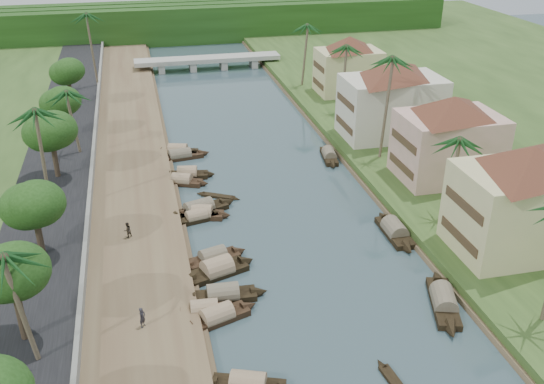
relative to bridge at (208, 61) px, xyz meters
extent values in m
plane|color=#34484E|center=(0.00, -72.00, -1.72)|extent=(220.00, 220.00, 0.00)
cube|color=brown|center=(-16.00, -52.00, -1.32)|extent=(10.00, 180.00, 0.80)
cube|color=#2B441B|center=(19.00, -52.00, -1.12)|extent=(16.00, 180.00, 1.20)
cube|color=black|center=(-24.50, -52.00, -1.02)|extent=(8.00, 180.00, 1.40)
cube|color=slate|center=(-20.20, -52.00, -0.37)|extent=(0.40, 180.00, 1.10)
cube|color=#18360E|center=(0.00, 23.00, 2.28)|extent=(120.00, 4.00, 8.00)
cube|color=#18360E|center=(0.00, 28.00, 2.28)|extent=(120.00, 4.00, 8.00)
cube|color=#18360E|center=(0.00, 33.00, 2.28)|extent=(120.00, 4.00, 8.00)
cube|color=#9D9C93|center=(0.00, 0.00, 0.28)|extent=(28.00, 4.00, 0.80)
cube|color=#9D9C93|center=(-9.00, 0.00, -0.82)|extent=(1.20, 3.50, 1.80)
cube|color=#9D9C93|center=(-3.00, 0.00, -0.82)|extent=(1.20, 3.50, 1.80)
cube|color=#9D9C93|center=(3.00, 0.00, -0.82)|extent=(1.20, 3.50, 1.80)
cube|color=#9D9C93|center=(9.00, 0.00, -0.82)|extent=(1.20, 3.50, 1.80)
cube|color=tan|center=(19.00, -74.00, 3.48)|extent=(12.00, 8.00, 8.00)
pyramid|color=brown|center=(19.00, -74.00, 8.58)|extent=(14.85, 14.85, 2.20)
cube|color=#44311F|center=(12.95, -74.00, 1.48)|extent=(0.10, 6.40, 0.90)
cube|color=#44311F|center=(12.95, -74.00, 4.68)|extent=(0.10, 6.40, 0.90)
cube|color=#DAA29A|center=(20.00, -58.00, 3.23)|extent=(11.00, 8.00, 7.50)
pyramid|color=brown|center=(20.00, -58.00, 8.08)|extent=(14.11, 14.11, 2.20)
cube|color=#44311F|center=(14.45, -58.00, 1.35)|extent=(0.10, 6.40, 0.90)
cube|color=#44311F|center=(14.45, -58.00, 4.35)|extent=(0.10, 6.40, 0.90)
cube|color=beige|center=(19.00, -44.00, 3.48)|extent=(13.00, 8.00, 8.00)
pyramid|color=brown|center=(19.00, -44.00, 8.58)|extent=(15.59, 15.59, 2.20)
cube|color=#44311F|center=(12.45, -44.00, 1.48)|extent=(0.10, 6.40, 0.90)
cube|color=#44311F|center=(12.45, -44.00, 4.68)|extent=(0.10, 6.40, 0.90)
cube|color=tan|center=(20.00, -24.00, 2.98)|extent=(10.00, 7.00, 7.00)
pyramid|color=brown|center=(20.00, -24.00, 7.58)|extent=(12.62, 12.62, 2.20)
cube|color=#44311F|center=(14.95, -24.00, 1.23)|extent=(0.10, 5.60, 0.90)
cube|color=#44311F|center=(14.95, -24.00, 4.03)|extent=(0.10, 5.60, 0.90)
cone|color=black|center=(-11.35, -84.03, -1.44)|extent=(2.00, 2.09, 1.82)
cube|color=black|center=(-9.61, -76.98, -1.52)|extent=(5.61, 3.31, 0.70)
cone|color=black|center=(-6.80, -76.02, -1.44)|extent=(1.94, 1.92, 1.67)
cone|color=black|center=(-12.42, -77.95, -1.44)|extent=(1.94, 1.92, 1.67)
cylinder|color=#9A8062|center=(-9.61, -76.98, -1.14)|extent=(4.43, 2.97, 1.74)
cube|color=black|center=(-8.69, -74.17, -1.52)|extent=(5.71, 2.05, 0.70)
cone|color=black|center=(-5.57, -74.31, -1.44)|extent=(1.69, 1.69, 1.80)
cone|color=black|center=(-11.82, -74.03, -1.44)|extent=(1.69, 1.69, 1.80)
cylinder|color=#6E6852|center=(-8.69, -74.17, -1.14)|extent=(4.38, 2.06, 1.87)
cube|color=black|center=(-10.51, -75.92, -1.52)|extent=(4.75, 1.88, 0.70)
cone|color=black|center=(-7.93, -76.09, -1.44)|extent=(1.44, 1.51, 1.57)
cone|color=black|center=(-13.10, -75.75, -1.44)|extent=(1.44, 1.51, 1.57)
cylinder|color=#9A8062|center=(-10.51, -75.92, -1.14)|extent=(3.66, 1.87, 1.64)
cube|color=black|center=(-8.61, -70.33, -1.52)|extent=(5.88, 3.78, 0.70)
cone|color=black|center=(-5.72, -69.35, -1.44)|extent=(2.15, 2.33, 2.08)
cone|color=black|center=(-11.49, -71.31, -1.44)|extent=(2.15, 2.33, 2.08)
cylinder|color=#9A8062|center=(-8.61, -70.33, -1.14)|extent=(4.68, 3.44, 2.20)
cube|color=black|center=(-8.71, -68.26, -1.52)|extent=(5.32, 3.18, 0.70)
cone|color=black|center=(-6.05, -67.45, -1.44)|extent=(1.87, 1.97, 1.77)
cone|color=black|center=(-11.37, -69.07, -1.44)|extent=(1.87, 1.97, 1.77)
cylinder|color=#6E6852|center=(-8.71, -68.26, -1.14)|extent=(4.21, 2.90, 1.87)
cube|color=black|center=(-9.29, -60.02, -1.52)|extent=(4.76, 2.42, 0.70)
cone|color=black|center=(-6.82, -59.45, -1.44)|extent=(1.56, 1.55, 1.44)
cone|color=black|center=(-11.75, -60.59, -1.44)|extent=(1.56, 1.55, 1.44)
cylinder|color=#9A8062|center=(-9.29, -60.02, -1.14)|extent=(3.73, 2.23, 1.49)
cube|color=black|center=(-8.63, -59.35, -1.52)|extent=(4.79, 2.88, 0.70)
cone|color=black|center=(-6.24, -60.06, -1.44)|extent=(1.70, 1.82, 1.65)
cone|color=black|center=(-11.03, -58.64, -1.44)|extent=(1.70, 1.82, 1.65)
cylinder|color=#9A8062|center=(-8.63, -59.35, -1.14)|extent=(3.79, 2.65, 1.74)
cube|color=black|center=(-8.82, -58.34, -1.52)|extent=(6.59, 3.88, 0.70)
cone|color=black|center=(-5.51, -57.17, -1.44)|extent=(2.26, 2.20, 1.90)
cone|color=black|center=(-12.13, -59.51, -1.44)|extent=(2.26, 2.20, 1.90)
cylinder|color=#6E6852|center=(-8.82, -58.34, -1.14)|extent=(5.21, 3.46, 1.96)
cube|color=black|center=(-9.93, -50.69, -1.52)|extent=(4.99, 3.33, 0.70)
cone|color=black|center=(-7.50, -51.75, -1.44)|extent=(1.82, 1.84, 1.56)
cone|color=black|center=(-12.36, -49.64, -1.44)|extent=(1.82, 1.84, 1.56)
cylinder|color=#9A8062|center=(-9.93, -50.69, -1.14)|extent=(3.99, 2.94, 1.62)
cube|color=black|center=(-9.11, -48.88, -1.52)|extent=(5.15, 2.51, 0.70)
cone|color=black|center=(-6.41, -49.35, -1.44)|extent=(1.67, 1.75, 1.68)
cone|color=black|center=(-11.80, -48.41, -1.44)|extent=(1.67, 1.75, 1.68)
cylinder|color=#9A8062|center=(-9.11, -48.88, -1.14)|extent=(4.01, 2.38, 1.76)
cube|color=black|center=(-9.44, -43.09, -1.52)|extent=(6.04, 2.49, 0.70)
cone|color=black|center=(-6.22, -42.60, -1.44)|extent=(1.86, 1.70, 1.66)
cone|color=black|center=(-12.66, -43.58, -1.44)|extent=(1.86, 1.70, 1.66)
cylinder|color=#6E6852|center=(-9.44, -43.09, -1.14)|extent=(4.68, 2.35, 1.70)
cube|color=black|center=(-9.57, -41.38, -1.52)|extent=(5.44, 3.05, 0.70)
cone|color=black|center=(-6.81, -42.18, -1.44)|extent=(1.85, 1.87, 1.68)
cone|color=black|center=(-12.34, -40.58, -1.44)|extent=(1.85, 1.87, 1.68)
cylinder|color=#9A8062|center=(-9.57, -41.38, -1.14)|extent=(4.29, 2.78, 1.75)
cube|color=black|center=(9.12, -79.25, -1.52)|extent=(3.82, 6.96, 0.70)
cone|color=black|center=(10.23, -75.70, -1.44)|extent=(2.20, 2.32, 1.93)
cone|color=black|center=(8.00, -82.79, -1.44)|extent=(2.20, 2.32, 1.93)
cylinder|color=#6E6852|center=(9.12, -79.25, -1.14)|extent=(3.42, 5.47, 1.98)
cube|color=black|center=(9.83, -67.42, -1.52)|extent=(1.99, 6.11, 0.70)
cone|color=black|center=(9.87, -64.04, -1.44)|extent=(1.76, 1.77, 1.94)
cone|color=black|center=(9.80, -70.80, -1.44)|extent=(1.76, 1.77, 1.94)
cylinder|color=#6E6852|center=(9.83, -67.42, -1.14)|extent=(2.06, 4.67, 2.01)
cube|color=black|center=(9.41, -47.29, -1.52)|extent=(2.31, 5.64, 0.70)
cone|color=black|center=(9.83, -44.28, -1.44)|extent=(1.61, 1.73, 1.59)
cone|color=black|center=(8.99, -50.31, -1.44)|extent=(1.61, 1.73, 1.59)
cylinder|color=#6E6852|center=(9.41, -47.29, -1.14)|extent=(2.20, 4.37, 1.63)
cone|color=black|center=(1.33, -84.73, -1.62)|extent=(0.92, 1.18, 0.80)
cube|color=black|center=(-10.28, -75.69, -1.62)|extent=(3.22, 0.82, 0.35)
cone|color=black|center=(-8.49, -75.63, -1.62)|extent=(0.82, 0.74, 0.71)
cone|color=black|center=(-12.08, -75.76, -1.62)|extent=(0.82, 0.74, 0.71)
cube|color=black|center=(-6.29, -55.06, -1.62)|extent=(3.78, 2.63, 0.35)
cone|color=black|center=(-4.38, -56.16, -1.62)|extent=(1.24, 1.17, 0.78)
cone|color=black|center=(-8.20, -53.96, -1.62)|extent=(1.24, 1.17, 0.78)
cylinder|color=brown|center=(16.00, -66.71, 3.69)|extent=(0.48, 0.36, 8.44)
sphere|color=#16441A|center=(16.00, -66.71, 7.74)|extent=(3.20, 3.20, 3.20)
cylinder|color=brown|center=(15.00, -50.90, 5.84)|extent=(1.04, 0.36, 12.73)
sphere|color=#16441A|center=(15.00, -50.90, 11.95)|extent=(3.20, 3.20, 3.20)
cylinder|color=brown|center=(16.00, -33.03, 4.46)|extent=(0.66, 0.36, 9.97)
sphere|color=#16441A|center=(16.00, -33.03, 9.24)|extent=(3.20, 3.20, 3.20)
cylinder|color=brown|center=(-23.00, -80.03, 4.08)|extent=(1.24, 0.36, 8.80)
sphere|color=#16441A|center=(-23.00, -80.03, 8.31)|extent=(3.20, 3.20, 3.20)
cylinder|color=brown|center=(-24.00, -56.58, 5.15)|extent=(0.51, 0.36, 10.95)
sphere|color=#16441A|center=(-24.00, -56.58, 10.40)|extent=(3.20, 3.20, 3.20)
cylinder|color=brown|center=(-22.00, -41.20, 3.69)|extent=(1.04, 0.36, 8.02)
sphere|color=#16441A|center=(-22.00, -41.20, 7.54)|extent=(3.20, 3.20, 3.20)
cylinder|color=brown|center=(14.00, -18.32, 4.60)|extent=(1.18, 0.36, 10.25)
sphere|color=#16441A|center=(14.00, -18.32, 9.52)|extent=(3.20, 3.20, 3.20)
cylinder|color=brown|center=(-20.50, -11.04, 5.69)|extent=(0.81, 0.36, 12.04)
sphere|color=#16441A|center=(-20.50, -11.04, 11.47)|extent=(3.20, 3.20, 3.20)
cylinder|color=#413125|center=(-24.00, -77.41, 1.64)|extent=(0.60, 0.60, 4.01)
ellipsoid|color=#18360E|center=(-24.00, -77.41, 5.47)|extent=(4.90, 4.90, 4.03)
cylinder|color=#413125|center=(-24.00, -65.41, 1.36)|extent=(0.60, 0.60, 3.45)
ellipsoid|color=#18360E|center=(-24.00, -65.41, 4.66)|extent=(5.00, 5.00, 4.11)
cylinder|color=#413125|center=(-24.00, -48.19, 1.55)|extent=(0.60, 0.60, 3.83)
ellipsoid|color=#18360E|center=(-24.00, -48.19, 5.21)|extent=(5.30, 5.30, 4.36)
cylinder|color=#413125|center=(-24.00, -35.08, 1.30)|extent=(0.60, 0.60, 3.31)
ellipsoid|color=#18360E|center=(-24.00, -35.08, 4.46)|extent=(4.71, 4.71, 3.87)
cylinder|color=#413125|center=(-24.00, -21.39, 1.45)|extent=(0.60, 0.60, 3.63)
ellipsoid|color=#18360E|center=(-24.00, -21.39, 4.92)|extent=(4.59, 4.59, 3.77)
cylinder|color=#413125|center=(24.00, -41.93, 1.19)|extent=(0.60, 0.60, 3.51)
ellipsoid|color=#18360E|center=(24.00, -41.93, 4.54)|extent=(4.00, 4.00, 3.29)
imported|color=#25232A|center=(-15.44, -77.31, -0.06)|extent=(0.71, 0.75, 1.72)
imported|color=#312A22|center=(-16.34, -63.19, -0.12)|extent=(0.99, 0.95, 1.60)
camera|label=1|loc=(-14.15, -116.10, 29.44)|focal=40.00mm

